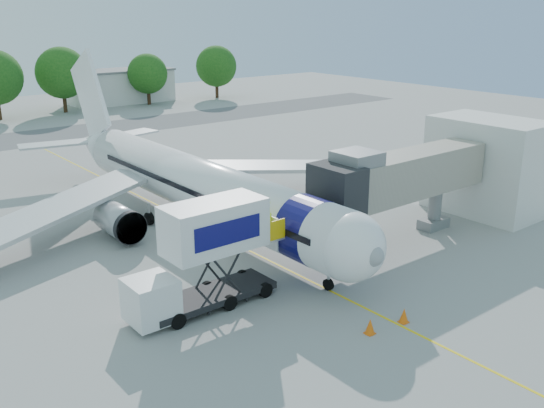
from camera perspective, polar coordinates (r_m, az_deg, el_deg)
ground at (r=40.13m, az=-4.14°, el=-3.42°), size 160.00×160.00×0.00m
guidance_line at (r=40.12m, az=-4.14°, el=-3.42°), size 0.15×70.00×0.01m
taxiway_strip at (r=77.26m, az=-22.30°, el=5.69°), size 120.00×10.00×0.01m
aircraft at (r=42.48m, az=-7.40°, el=1.88°), size 34.17×37.73×11.35m
jet_bridge at (r=38.99m, az=11.43°, el=2.35°), size 13.90×3.20×6.60m
terminal_stub at (r=47.53m, az=19.60°, el=3.39°), size 5.00×8.00×7.00m
catering_hiloader at (r=30.48m, az=-6.42°, el=-4.98°), size 8.50×2.44×5.50m
ground_tug at (r=31.38m, az=18.77°, el=-9.21°), size 4.04×3.08×1.44m
safety_cone_a at (r=29.28m, az=9.21°, el=-11.32°), size 0.48×0.48×0.77m
safety_cone_b at (r=30.55m, az=12.31°, el=-10.24°), size 0.47×0.47×0.75m
outbuilding_right at (r=103.08m, az=-14.02°, el=10.73°), size 16.40×7.40×5.30m
tree_e at (r=94.86m, az=-19.18°, el=11.58°), size 7.43×7.43×9.47m
tree_f at (r=99.64m, az=-11.64°, el=11.92°), size 6.25×6.25×7.97m
tree_g at (r=105.68m, az=-5.27°, el=12.79°), size 6.88×6.88×8.77m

